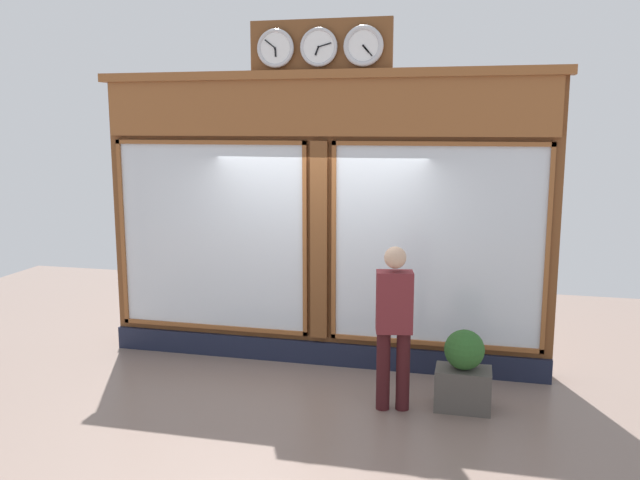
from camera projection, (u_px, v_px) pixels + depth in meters
The scene contains 4 objects.
shop_facade at pixel (322, 218), 7.90m from camera, with size 5.47×0.42×4.04m.
pedestrian at pixel (394, 321), 6.64m from camera, with size 0.40×0.29×1.69m.
planter_box at pixel (463, 389), 6.76m from camera, with size 0.56×0.36×0.43m, color #4C4742.
planter_shrub at pixel (464, 350), 6.69m from camera, with size 0.41×0.41×0.41m, color #285623.
Camera 1 is at (-1.79, 7.50, 2.87)m, focal length 37.28 mm.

